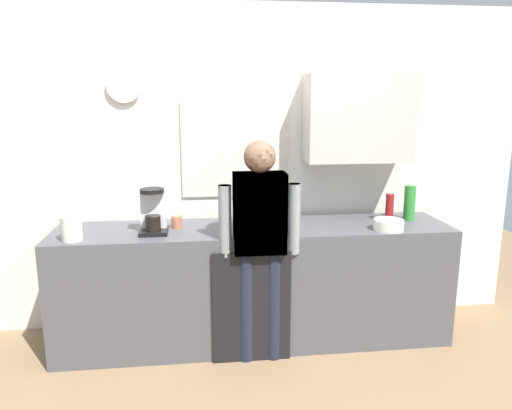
# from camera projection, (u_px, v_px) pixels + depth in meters

# --- Properties ---
(ground_plane) EXTENTS (8.00, 8.00, 0.00)m
(ground_plane) POSITION_uv_depth(u_px,v_px,m) (259.00, 357.00, 3.59)
(ground_plane) COLOR #8C6D4C
(kitchen_counter) EXTENTS (3.00, 0.64, 0.92)m
(kitchen_counter) POSITION_uv_depth(u_px,v_px,m) (255.00, 284.00, 3.78)
(kitchen_counter) COLOR #4C4C51
(kitchen_counter) RESTS_ON ground_plane
(dishwasher_panel) EXTENTS (0.56, 0.02, 0.83)m
(dishwasher_panel) POSITION_uv_depth(u_px,v_px,m) (252.00, 308.00, 3.46)
(dishwasher_panel) COLOR black
(dishwasher_panel) RESTS_ON ground_plane
(back_wall_assembly) EXTENTS (4.60, 0.42, 2.60)m
(back_wall_assembly) POSITION_uv_depth(u_px,v_px,m) (261.00, 162.00, 3.99)
(back_wall_assembly) COLOR silver
(back_wall_assembly) RESTS_ON ground_plane
(coffee_maker) EXTENTS (0.20, 0.20, 0.33)m
(coffee_maker) POSITION_uv_depth(u_px,v_px,m) (153.00, 213.00, 3.50)
(coffee_maker) COLOR black
(coffee_maker) RESTS_ON kitchen_counter
(bottle_amber_beer) EXTENTS (0.06, 0.06, 0.23)m
(bottle_amber_beer) POSITION_uv_depth(u_px,v_px,m) (248.00, 214.00, 3.61)
(bottle_amber_beer) COLOR brown
(bottle_amber_beer) RESTS_ON kitchen_counter
(bottle_red_vinegar) EXTENTS (0.06, 0.06, 0.22)m
(bottle_red_vinegar) POSITION_uv_depth(u_px,v_px,m) (389.00, 208.00, 3.84)
(bottle_red_vinegar) COLOR maroon
(bottle_red_vinegar) RESTS_ON kitchen_counter
(bottle_clear_soda) EXTENTS (0.09, 0.09, 0.28)m
(bottle_clear_soda) POSITION_uv_depth(u_px,v_px,m) (410.00, 203.00, 3.87)
(bottle_clear_soda) COLOR #2D8C33
(bottle_clear_soda) RESTS_ON kitchen_counter
(cup_terracotta_mug) EXTENTS (0.08, 0.08, 0.09)m
(cup_terracotta_mug) POSITION_uv_depth(u_px,v_px,m) (177.00, 222.00, 3.65)
(cup_terracotta_mug) COLOR #B26647
(cup_terracotta_mug) RESTS_ON kitchen_counter
(cup_white_mug) EXTENTS (0.08, 0.08, 0.09)m
(cup_white_mug) POSITION_uv_depth(u_px,v_px,m) (71.00, 227.00, 3.51)
(cup_white_mug) COLOR white
(cup_white_mug) RESTS_ON kitchen_counter
(mixing_bowl) EXTENTS (0.22, 0.22, 0.08)m
(mixing_bowl) POSITION_uv_depth(u_px,v_px,m) (388.00, 225.00, 3.60)
(mixing_bowl) COLOR white
(mixing_bowl) RESTS_ON kitchen_counter
(dish_soap) EXTENTS (0.06, 0.06, 0.18)m
(dish_soap) POSITION_uv_depth(u_px,v_px,m) (292.00, 224.00, 3.48)
(dish_soap) COLOR yellow
(dish_soap) RESTS_ON kitchen_counter
(storage_canister) EXTENTS (0.14, 0.14, 0.17)m
(storage_canister) POSITION_uv_depth(u_px,v_px,m) (71.00, 229.00, 3.32)
(storage_canister) COLOR silver
(storage_canister) RESTS_ON kitchen_counter
(person_at_sink) EXTENTS (0.57, 0.22, 1.60)m
(person_at_sink) POSITION_uv_depth(u_px,v_px,m) (260.00, 234.00, 3.39)
(person_at_sink) COLOR brown
(person_at_sink) RESTS_ON ground_plane
(person_guest) EXTENTS (0.57, 0.22, 1.60)m
(person_guest) POSITION_uv_depth(u_px,v_px,m) (260.00, 234.00, 3.39)
(person_guest) COLOR #3F4766
(person_guest) RESTS_ON ground_plane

